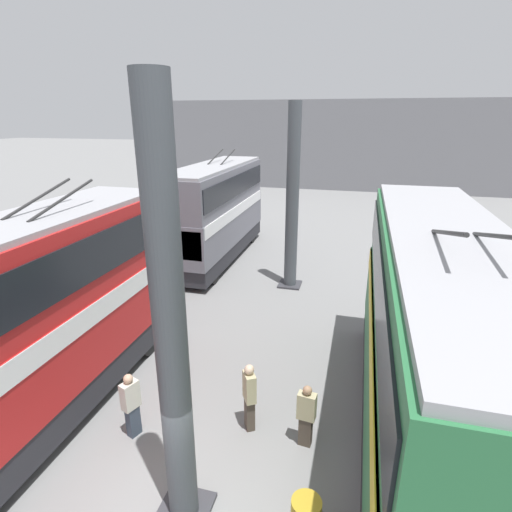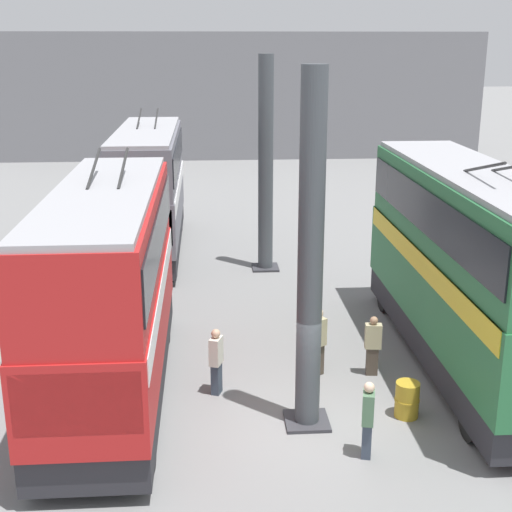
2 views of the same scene
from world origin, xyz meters
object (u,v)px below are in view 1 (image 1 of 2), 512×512
Objects in this scene: bus_right_far at (215,207)px; person_aisle_midway at (249,395)px; bus_left_far at (434,336)px; person_by_left_row at (306,414)px; person_by_right_row at (131,403)px; bus_right_near at (33,312)px.

bus_right_far reaches higher than person_aisle_midway.
bus_right_far is at bearing 38.59° from bus_left_far.
person_by_right_row reaches higher than person_by_left_row.
bus_right_far is 12.92m from person_aisle_midway.
bus_right_near is 6.89m from person_by_left_row.
bus_left_far is at bearing -148.55° from person_by_right_row.
bus_left_far is at bearing 108.33° from person_by_left_row.
bus_right_near is at bearing 16.94° from person_by_right_row.
bus_left_far reaches higher than person_by_left_row.
bus_right_near is at bearing -22.73° from person_aisle_midway.
person_by_right_row is at bearing -12.01° from person_aisle_midway.
bus_right_far is 5.96× the size of person_by_left_row.
bus_left_far is at bearing -141.41° from bus_right_far.
person_aisle_midway is at bearing -140.34° from person_by_right_row.
bus_right_near is 3.21m from person_by_right_row.
bus_left_far is 1.15× the size of bus_right_near.
person_aisle_midway is (0.77, -5.15, -1.94)m from bus_right_near.
person_aisle_midway is (0.17, 1.40, 0.12)m from person_by_left_row.
person_by_right_row is at bearing -93.51° from bus_right_near.
bus_right_far is 13.01m from person_by_right_row.
person_by_left_row is 0.89× the size of person_aisle_midway.
person_by_left_row is 4.12m from person_by_right_row.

